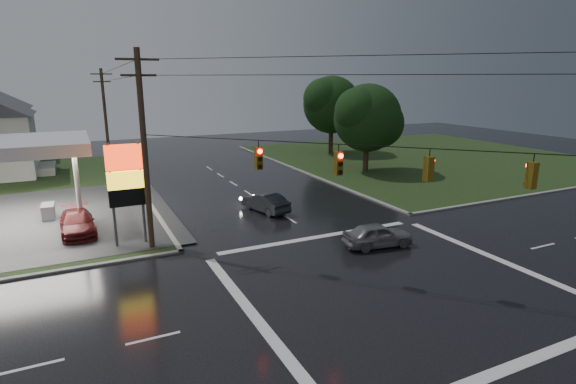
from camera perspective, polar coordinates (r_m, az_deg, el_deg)
name	(u,v)px	position (r m, az deg, el deg)	size (l,w,h in m)	color
ground	(390,282)	(22.37, 12.84, -11.12)	(120.00, 120.00, 0.00)	black
grass_ne	(427,157)	(57.76, 17.27, 4.22)	(36.00, 36.00, 0.08)	black
pylon_sign	(126,178)	(26.81, -19.91, 1.69)	(2.00, 0.35, 6.00)	#59595E
utility_pole_nw	(144,149)	(25.65, -17.77, 5.21)	(2.20, 0.32, 11.00)	#382619
utility_pole_n	(105,116)	(53.90, -22.18, 8.97)	(2.20, 0.32, 10.50)	#382619
traffic_signals	(399,147)	(20.49, 13.91, 5.51)	(26.87, 26.87, 1.47)	black
tree_ne_near	(369,118)	(46.51, 10.21, 9.23)	(7.99, 6.80, 8.98)	black
tree_ne_far	(333,105)	(58.12, 5.70, 10.95)	(8.46, 7.20, 9.80)	black
car_north	(265,202)	(32.69, -2.88, -1.31)	(1.46, 4.20, 1.38)	black
car_crossing	(378,235)	(26.46, 11.30, -5.37)	(1.63, 4.05, 1.38)	slate
car_pump	(77,223)	(30.94, -25.19, -3.57)	(1.97, 4.85, 1.41)	maroon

